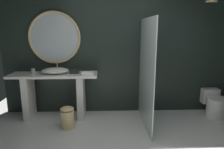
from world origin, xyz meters
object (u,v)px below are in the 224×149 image
Objects in this scene: toilet at (214,104)px; waste_bin at (67,117)px; rain_shower_head at (212,0)px; vessel_sink at (55,71)px; folded_hand_towel at (88,73)px; tumbler_cup at (33,71)px; tissue_box at (75,72)px; round_wall_mirror at (54,38)px.

toilet is 1.44× the size of waste_bin.
rain_shower_head is at bearing -150.32° from toilet.
vessel_sink is 0.68m from folded_hand_towel.
vessel_sink is at bearing 119.44° from waste_bin.
tumbler_cup is 0.24× the size of waste_bin.
vessel_sink is at bearing 163.91° from folded_hand_towel.
tumbler_cup is 3.48m from rain_shower_head.
tissue_box is 2.76m from rain_shower_head.
vessel_sink is 0.38m from tissue_box.
vessel_sink is 0.65m from round_wall_mirror.
round_wall_mirror is (-0.02, 0.19, 0.62)m from vessel_sink.
tumbler_cup is 0.30× the size of rain_shower_head.
vessel_sink is at bearing 173.72° from rain_shower_head.
round_wall_mirror is 1.57m from waste_bin.
waste_bin is (-2.50, -0.21, -2.02)m from rain_shower_head.
tumbler_cup is at bearing -155.07° from round_wall_mirror.
folded_hand_towel reaches higher than waste_bin.
waste_bin is at bearing -66.12° from round_wall_mirror.
tissue_box is at bearing -1.81° from vessel_sink.
toilet is (0.38, 0.22, -1.97)m from rain_shower_head.
toilet is 2.63× the size of folded_hand_towel.
tissue_box reaches higher than waste_bin.
rain_shower_head is (3.22, -0.31, 1.28)m from tumbler_cup.
waste_bin is (-2.88, -0.43, -0.05)m from toilet.
round_wall_mirror is at bearing 169.93° from rain_shower_head.
tissue_box is 0.52× the size of rain_shower_head.
tissue_box is 2.88m from toilet.
round_wall_mirror reaches higher than folded_hand_towel.
waste_bin is 1.83× the size of folded_hand_towel.
round_wall_mirror reaches higher than vessel_sink.
tumbler_cup is 0.77m from round_wall_mirror.
tumbler_cup is at bearing 178.72° from tissue_box.
vessel_sink is 0.95m from waste_bin.
rain_shower_head reaches higher than round_wall_mirror.
tissue_box is 0.78× the size of folded_hand_towel.
rain_shower_head is at bearing 4.86° from waste_bin.
tissue_box is 0.78m from round_wall_mirror.
round_wall_mirror reaches higher than tissue_box.
vessel_sink is 2.42× the size of folded_hand_towel.
tissue_box is at bearing 178.40° from toilet.
vessel_sink reaches higher than tumbler_cup.
toilet is (2.80, -0.08, -0.68)m from tissue_box.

